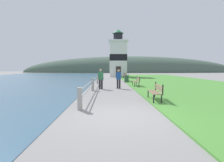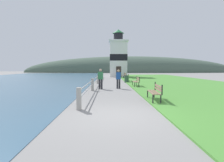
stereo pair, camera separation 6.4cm
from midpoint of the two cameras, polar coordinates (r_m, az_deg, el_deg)
The scene contains 12 objects.
ground_plane at distance 6.41m, azimuth 1.95°, elevation -11.38°, with size 160.00×160.00×0.00m, color gray.
grass_verge at distance 22.41m, azimuth 19.68°, elevation -0.28°, with size 12.00×44.13×0.06m.
seawall_railing at distance 19.24m, azimuth -4.84°, elevation 0.79°, with size 0.18×24.18×0.93m.
park_bench_near at distance 9.36m, azimuth 13.99°, elevation -3.15°, with size 0.59×1.74×0.94m.
park_bench_midway at distance 16.24m, azimuth 7.91°, elevation 0.06°, with size 0.51×1.71×0.94m.
park_bench_far at distance 22.30m, azimuth 4.84°, elevation 1.25°, with size 0.69×1.87×0.94m.
park_bench_by_lighthouse at distance 28.95m, azimuth 3.90°, elevation 1.96°, with size 0.64×1.76×0.94m.
lighthouse at distance 33.84m, azimuth 1.91°, elevation 8.00°, with size 3.67×3.67×9.01m.
person_strolling at distance 14.25m, azimuth -3.83°, elevation 0.93°, with size 0.43×0.28×1.64m.
person_by_railing at distance 14.53m, azimuth 2.05°, elevation 0.90°, with size 0.41×0.24×1.59m.
trash_bin at distance 20.53m, azimuth 4.68°, elevation 0.66°, with size 0.54×0.54×0.84m.
distant_hillside at distance 66.13m, azimuth 6.02°, elevation 2.81°, with size 80.00×16.00×12.00m.
Camera 1 is at (-0.38, -6.16, 1.74)m, focal length 28.00 mm.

